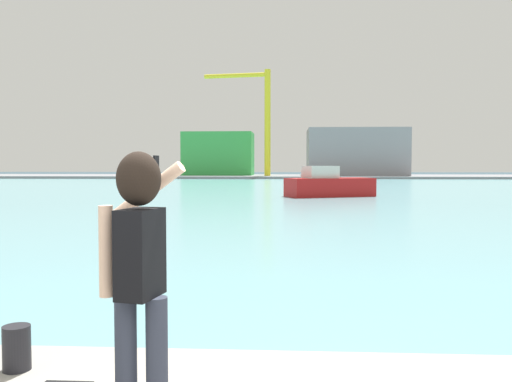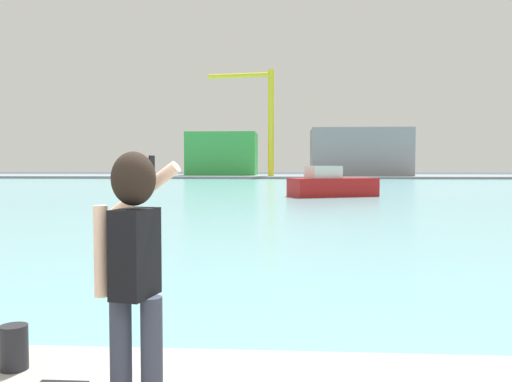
{
  "view_description": "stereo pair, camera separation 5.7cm",
  "coord_description": "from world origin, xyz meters",
  "px_view_note": "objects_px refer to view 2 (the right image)",
  "views": [
    {
      "loc": [
        0.38,
        -2.8,
        2.26
      ],
      "look_at": [
        -0.11,
        5.43,
        1.86
      ],
      "focal_mm": 38.4,
      "sensor_mm": 36.0,
      "label": 1
    },
    {
      "loc": [
        0.44,
        -2.8,
        2.26
      ],
      "look_at": [
        -0.11,
        5.43,
        1.86
      ],
      "focal_mm": 38.4,
      "sensor_mm": 36.0,
      "label": 2
    }
  ],
  "objects_px": {
    "warehouse_left": "(222,154)",
    "warehouse_right": "(359,152)",
    "boat_moored": "(331,185)",
    "harbor_bollard": "(14,347)",
    "port_crane": "(264,112)",
    "person_photographer": "(134,258)"
  },
  "relations": [
    {
      "from": "person_photographer",
      "to": "harbor_bollard",
      "type": "bearing_deg",
      "value": 68.04
    },
    {
      "from": "boat_moored",
      "to": "port_crane",
      "type": "relative_size",
      "value": 0.37
    },
    {
      "from": "boat_moored",
      "to": "harbor_bollard",
      "type": "bearing_deg",
      "value": -120.95
    },
    {
      "from": "harbor_bollard",
      "to": "warehouse_left",
      "type": "relative_size",
      "value": 0.03
    },
    {
      "from": "port_crane",
      "to": "harbor_bollard",
      "type": "bearing_deg",
      "value": -88.3
    },
    {
      "from": "person_photographer",
      "to": "warehouse_left",
      "type": "bearing_deg",
      "value": 19.09
    },
    {
      "from": "warehouse_left",
      "to": "warehouse_right",
      "type": "xyz_separation_m",
      "value": [
        23.9,
        -0.41,
        0.24
      ]
    },
    {
      "from": "harbor_bollard",
      "to": "boat_moored",
      "type": "xyz_separation_m",
      "value": [
        4.97,
        34.29,
        0.04
      ]
    },
    {
      "from": "person_photographer",
      "to": "port_crane",
      "type": "distance_m",
      "value": 87.38
    },
    {
      "from": "harbor_bollard",
      "to": "boat_moored",
      "type": "relative_size",
      "value": 0.06
    },
    {
      "from": "boat_moored",
      "to": "port_crane",
      "type": "height_order",
      "value": "port_crane"
    },
    {
      "from": "person_photographer",
      "to": "warehouse_right",
      "type": "distance_m",
      "value": 93.36
    },
    {
      "from": "boat_moored",
      "to": "warehouse_left",
      "type": "relative_size",
      "value": 0.54
    },
    {
      "from": "boat_moored",
      "to": "warehouse_right",
      "type": "xyz_separation_m",
      "value": [
        8.76,
        57.36,
        3.55
      ]
    },
    {
      "from": "warehouse_left",
      "to": "person_photographer",
      "type": "bearing_deg",
      "value": -82.99
    },
    {
      "from": "harbor_bollard",
      "to": "port_crane",
      "type": "distance_m",
      "value": 86.6
    },
    {
      "from": "boat_moored",
      "to": "warehouse_left",
      "type": "xyz_separation_m",
      "value": [
        -15.14,
        57.77,
        3.31
      ]
    },
    {
      "from": "boat_moored",
      "to": "warehouse_right",
      "type": "bearing_deg",
      "value": 58.61
    },
    {
      "from": "boat_moored",
      "to": "warehouse_right",
      "type": "distance_m",
      "value": 58.13
    },
    {
      "from": "harbor_bollard",
      "to": "warehouse_left",
      "type": "height_order",
      "value": "warehouse_left"
    },
    {
      "from": "person_photographer",
      "to": "boat_moored",
      "type": "distance_m",
      "value": 35.34
    },
    {
      "from": "person_photographer",
      "to": "harbor_bollard",
      "type": "height_order",
      "value": "person_photographer"
    }
  ]
}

